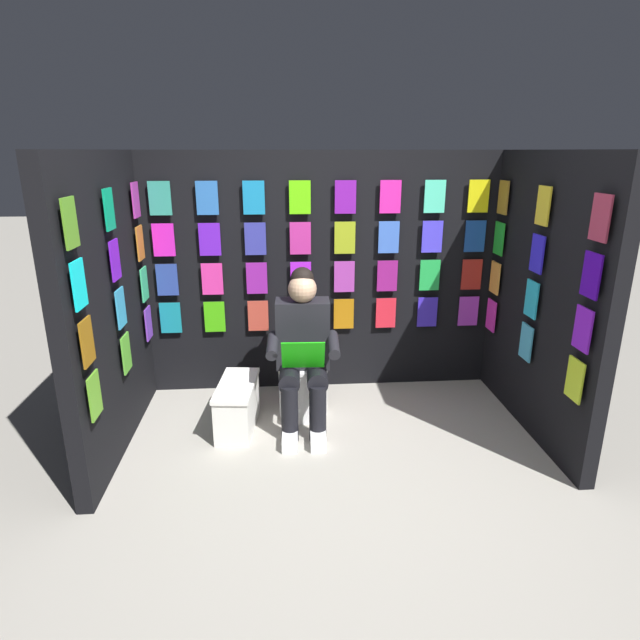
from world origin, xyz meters
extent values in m
plane|color=#9E998E|center=(0.00, 0.00, 0.00)|extent=(30.00, 30.00, 0.00)
cube|color=black|center=(0.00, -1.71, 1.00)|extent=(3.01, 0.10, 2.00)
cube|color=teal|center=(1.27, -1.63, 0.67)|extent=(0.17, 0.01, 0.26)
cube|color=#40B90F|center=(0.91, -1.63, 0.67)|extent=(0.17, 0.01, 0.26)
cube|color=#BC4130|center=(0.54, -1.63, 0.67)|extent=(0.17, 0.01, 0.26)
cube|color=#B02E43|center=(0.18, -1.63, 0.67)|extent=(0.17, 0.01, 0.26)
cube|color=#B16A0D|center=(-0.18, -1.63, 0.67)|extent=(0.17, 0.01, 0.26)
cube|color=red|center=(-0.54, -1.63, 0.67)|extent=(0.17, 0.01, 0.26)
cube|color=#3925C8|center=(-0.91, -1.63, 0.67)|extent=(0.17, 0.01, 0.26)
cube|color=purple|center=(-1.27, -1.63, 0.67)|extent=(0.17, 0.01, 0.26)
cube|color=#283E93|center=(1.27, -1.63, 1.00)|extent=(0.17, 0.01, 0.26)
cube|color=#E42E95|center=(0.91, -1.63, 1.00)|extent=(0.17, 0.01, 0.26)
cube|color=purple|center=(0.54, -1.63, 1.00)|extent=(0.17, 0.01, 0.26)
cube|color=#B021E4|center=(0.18, -1.63, 1.00)|extent=(0.17, 0.01, 0.26)
cube|color=purple|center=(-0.18, -1.63, 1.00)|extent=(0.17, 0.01, 0.26)
cube|color=#8F1978|center=(-0.54, -1.63, 1.00)|extent=(0.17, 0.01, 0.26)
cube|color=green|center=(-0.91, -1.63, 1.00)|extent=(0.17, 0.01, 0.26)
cube|color=#A2221C|center=(-1.27, -1.63, 1.00)|extent=(0.17, 0.01, 0.26)
cube|color=#D61EBD|center=(1.27, -1.63, 1.32)|extent=(0.17, 0.01, 0.26)
cube|color=#621ACC|center=(0.91, -1.63, 1.32)|extent=(0.17, 0.01, 0.26)
cube|color=#33359B|center=(0.54, -1.63, 1.32)|extent=(0.17, 0.01, 0.26)
cube|color=#BE2A8A|center=(0.18, -1.63, 1.32)|extent=(0.17, 0.01, 0.26)
cube|color=#96A71C|center=(-0.18, -1.63, 1.32)|extent=(0.17, 0.01, 0.26)
cube|color=blue|center=(-0.54, -1.63, 1.32)|extent=(0.17, 0.01, 0.26)
cube|color=#463CED|center=(-0.91, -1.63, 1.32)|extent=(0.17, 0.01, 0.26)
cube|color=#194397|center=(-1.27, -1.63, 1.32)|extent=(0.17, 0.01, 0.26)
cube|color=teal|center=(1.27, -1.63, 1.65)|extent=(0.17, 0.01, 0.26)
cube|color=#2B68B9|center=(0.91, -1.63, 1.65)|extent=(0.17, 0.01, 0.26)
cube|color=#167FB8|center=(0.54, -1.63, 1.65)|extent=(0.17, 0.01, 0.26)
cube|color=#5DD90E|center=(0.18, -1.63, 1.65)|extent=(0.17, 0.01, 0.26)
cube|color=#7817A1|center=(-0.18, -1.63, 1.65)|extent=(0.17, 0.01, 0.26)
cube|color=#E522A3|center=(-0.54, -1.63, 1.65)|extent=(0.17, 0.01, 0.26)
cube|color=#4FE3B7|center=(-0.91, -1.63, 1.65)|extent=(0.17, 0.01, 0.26)
cube|color=yellow|center=(-1.27, -1.63, 1.65)|extent=(0.17, 0.01, 0.26)
cube|color=black|center=(-1.51, -0.83, 1.00)|extent=(0.10, 1.66, 2.00)
cube|color=#E62CB6|center=(-1.42, -1.49, 0.67)|extent=(0.01, 0.17, 0.26)
cube|color=#40A2C9|center=(-1.42, -0.83, 0.67)|extent=(0.01, 0.17, 0.26)
cube|color=#B9D826|center=(-1.42, -0.17, 0.67)|extent=(0.01, 0.17, 0.26)
cube|color=#ED9B3C|center=(-1.42, -1.49, 1.00)|extent=(0.01, 0.17, 0.26)
cube|color=#22ABCA|center=(-1.42, -0.83, 1.00)|extent=(0.01, 0.17, 0.26)
cube|color=purple|center=(-1.42, -0.17, 1.00)|extent=(0.01, 0.17, 0.26)
cube|color=green|center=(-1.42, -1.49, 1.32)|extent=(0.01, 0.17, 0.26)
cube|color=#281ED5|center=(-1.42, -0.83, 1.32)|extent=(0.01, 0.17, 0.26)
cube|color=#380798|center=(-1.42, -0.17, 1.32)|extent=(0.01, 0.17, 0.26)
cube|color=olive|center=(-1.42, -1.49, 1.65)|extent=(0.01, 0.17, 0.26)
cube|color=gold|center=(-1.42, -0.83, 1.65)|extent=(0.01, 0.17, 0.26)
cube|color=#932B42|center=(-1.42, -0.17, 1.65)|extent=(0.01, 0.17, 0.26)
cube|color=black|center=(1.51, -0.83, 1.00)|extent=(0.10, 1.66, 2.00)
cube|color=#60AB29|center=(1.42, -0.17, 0.67)|extent=(0.01, 0.17, 0.26)
cube|color=#58B533|center=(1.42, -0.83, 0.67)|extent=(0.01, 0.17, 0.26)
cube|color=purple|center=(1.42, -1.49, 0.67)|extent=(0.01, 0.17, 0.26)
cube|color=#935E13|center=(1.42, -0.17, 1.00)|extent=(0.01, 0.17, 0.26)
cube|color=#339FD4|center=(1.42, -0.83, 1.00)|extent=(0.01, 0.17, 0.26)
cube|color=#38C37B|center=(1.42, -1.49, 1.00)|extent=(0.01, 0.17, 0.26)
cube|color=#0FE9EE|center=(1.42, -0.17, 1.32)|extent=(0.01, 0.17, 0.26)
cube|color=#6B18D4|center=(1.42, -0.83, 1.32)|extent=(0.01, 0.17, 0.26)
cube|color=#C47124|center=(1.42, -1.49, 1.32)|extent=(0.01, 0.17, 0.26)
cube|color=#549622|center=(1.42, -0.17, 1.65)|extent=(0.01, 0.17, 0.26)
cube|color=#0BA16A|center=(1.42, -0.83, 1.65)|extent=(0.01, 0.17, 0.26)
cube|color=#AB2F9D|center=(1.42, -1.49, 1.65)|extent=(0.01, 0.17, 0.26)
cylinder|color=white|center=(0.19, -1.14, 0.20)|extent=(0.38, 0.38, 0.40)
cylinder|color=white|center=(0.19, -1.14, 0.41)|extent=(0.41, 0.41, 0.02)
cube|color=white|center=(0.18, -1.40, 0.58)|extent=(0.39, 0.19, 0.36)
cylinder|color=white|center=(0.19, -1.31, 0.58)|extent=(0.39, 0.08, 0.39)
cube|color=black|center=(0.19, -1.11, 0.68)|extent=(0.41, 0.24, 0.52)
sphere|color=tan|center=(0.19, -1.08, 1.04)|extent=(0.21, 0.21, 0.21)
sphere|color=black|center=(0.19, -1.11, 1.11)|extent=(0.17, 0.17, 0.17)
cylinder|color=black|center=(0.10, -0.91, 0.44)|extent=(0.17, 0.41, 0.15)
cylinder|color=black|center=(0.30, -0.91, 0.44)|extent=(0.17, 0.41, 0.15)
cylinder|color=black|center=(0.11, -0.73, 0.21)|extent=(0.12, 0.12, 0.42)
cylinder|color=black|center=(0.31, -0.73, 0.21)|extent=(0.12, 0.12, 0.42)
cube|color=white|center=(0.11, -0.67, 0.04)|extent=(0.12, 0.26, 0.09)
cube|color=white|center=(0.31, -0.67, 0.04)|extent=(0.12, 0.26, 0.09)
cylinder|color=black|center=(-0.02, -0.92, 0.66)|extent=(0.10, 0.31, 0.13)
cylinder|color=black|center=(0.42, -0.94, 0.66)|extent=(0.10, 0.31, 0.13)
cube|color=#17C70E|center=(0.21, -0.77, 0.64)|extent=(0.30, 0.14, 0.23)
cube|color=white|center=(0.69, -0.95, 0.17)|extent=(0.31, 0.61, 0.33)
cube|color=white|center=(0.69, -0.95, 0.35)|extent=(0.32, 0.63, 0.03)
camera|label=1|loc=(0.35, 2.66, 2.00)|focal=29.77mm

